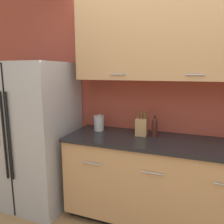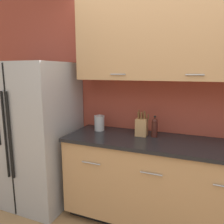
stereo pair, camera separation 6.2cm
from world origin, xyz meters
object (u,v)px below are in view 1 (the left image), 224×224
(refrigerator, at_px, (34,134))
(knife_block, at_px, (142,126))
(oil_bottle, at_px, (155,127))
(steel_canister, at_px, (99,123))

(refrigerator, height_order, knife_block, refrigerator)
(oil_bottle, height_order, steel_canister, oil_bottle)
(steel_canister, bearing_deg, oil_bottle, -1.62)
(refrigerator, height_order, oil_bottle, refrigerator)
(oil_bottle, bearing_deg, knife_block, -176.93)
(refrigerator, bearing_deg, steel_canister, 13.71)
(knife_block, bearing_deg, oil_bottle, 3.07)
(steel_canister, bearing_deg, refrigerator, -166.29)
(refrigerator, xyz_separation_m, oil_bottle, (1.42, 0.17, 0.18))
(steel_canister, bearing_deg, knife_block, -2.88)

